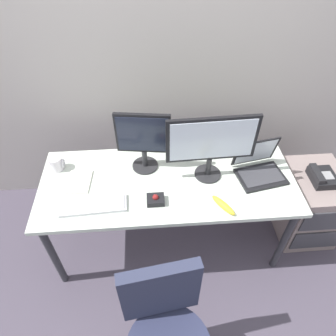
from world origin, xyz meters
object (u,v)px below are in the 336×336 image
at_px(paper_notepad, 79,182).
at_px(banana, 223,205).
at_px(coffee_mug, 57,164).
at_px(file_cabinet, 308,204).
at_px(monitor_main, 212,143).
at_px(laptop, 259,167).
at_px(trackball_mouse, 156,200).
at_px(desk_phone, 322,177).
at_px(monitor_side, 143,139).
at_px(keyboard, 93,205).

relative_size(paper_notepad, banana, 1.09).
height_order(coffee_mug, paper_notepad, coffee_mug).
bearing_deg(file_cabinet, monitor_main, -179.06).
distance_m(monitor_main, coffee_mug, 1.07).
xyz_separation_m(laptop, trackball_mouse, (-0.71, -0.20, -0.03)).
relative_size(desk_phone, monitor_side, 0.45).
height_order(file_cabinet, keyboard, keyboard).
bearing_deg(banana, monitor_side, 139.74).
bearing_deg(laptop, monitor_main, 178.46).
distance_m(keyboard, banana, 0.81).
relative_size(monitor_side, banana, 2.32).
distance_m(keyboard, paper_notepad, 0.24).
bearing_deg(paper_notepad, monitor_side, 15.25).
distance_m(monitor_side, keyboard, 0.53).
bearing_deg(keyboard, monitor_main, 16.21).
relative_size(trackball_mouse, paper_notepad, 0.53).
relative_size(laptop, paper_notepad, 1.70).
distance_m(laptop, banana, 0.41).
height_order(desk_phone, monitor_main, monitor_main).
bearing_deg(trackball_mouse, coffee_mug, 152.26).
bearing_deg(monitor_side, desk_phone, -5.31).
xyz_separation_m(monitor_main, paper_notepad, (-0.87, -0.01, -0.28)).
relative_size(keyboard, paper_notepad, 2.00).
bearing_deg(monitor_main, paper_notepad, -179.67).
bearing_deg(keyboard, coffee_mug, 127.90).
height_order(file_cabinet, monitor_side, monitor_side).
relative_size(trackball_mouse, banana, 0.58).
relative_size(desk_phone, paper_notepad, 0.96).
distance_m(desk_phone, banana, 0.85).
bearing_deg(paper_notepad, coffee_mug, 138.97).
xyz_separation_m(keyboard, laptop, (1.10, 0.21, 0.04)).
bearing_deg(trackball_mouse, desk_phone, 9.85).
bearing_deg(coffee_mug, file_cabinet, -3.74).
distance_m(file_cabinet, trackball_mouse, 1.32).
height_order(desk_phone, paper_notepad, paper_notepad).
bearing_deg(laptop, monitor_side, 170.80).
xyz_separation_m(desk_phone, coffee_mug, (-1.88, 0.14, 0.14)).
distance_m(monitor_side, trackball_mouse, 0.40).
distance_m(desk_phone, paper_notepad, 1.72).
distance_m(desk_phone, trackball_mouse, 1.23).
height_order(file_cabinet, trackball_mouse, trackball_mouse).
bearing_deg(monitor_main, trackball_mouse, -149.94).
relative_size(file_cabinet, paper_notepad, 2.82).
xyz_separation_m(desk_phone, keyboard, (-1.60, -0.22, 0.10)).
distance_m(monitor_main, trackball_mouse, 0.50).
bearing_deg(paper_notepad, trackball_mouse, -22.48).
bearing_deg(monitor_main, desk_phone, -0.16).
bearing_deg(laptop, file_cabinet, 2.64).
relative_size(desk_phone, keyboard, 0.48).
relative_size(keyboard, trackball_mouse, 3.78).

